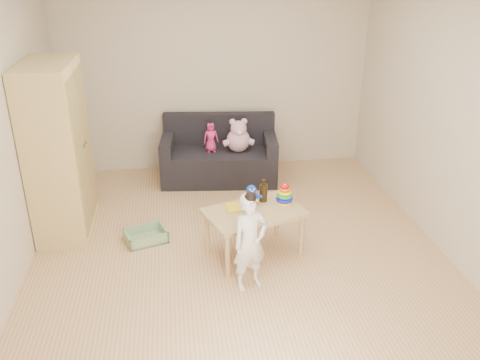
{
  "coord_description": "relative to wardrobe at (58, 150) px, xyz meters",
  "views": [
    {
      "loc": [
        -0.57,
        -4.29,
        2.71
      ],
      "look_at": [
        0.05,
        0.25,
        0.65
      ],
      "focal_mm": 38.0,
      "sensor_mm": 36.0,
      "label": 1
    }
  ],
  "objects": [
    {
      "name": "room",
      "position": [
        1.74,
        -0.72,
        0.42
      ],
      "size": [
        4.5,
        4.5,
        4.5
      ],
      "color": "tan",
      "rests_on": "ground"
    },
    {
      "name": "wardrobe",
      "position": [
        0.0,
        0.0,
        0.0
      ],
      "size": [
        0.49,
        0.98,
        1.76
      ],
      "primitive_type": "cube",
      "color": "#EFCD83",
      "rests_on": "ground"
    },
    {
      "name": "sofa",
      "position": [
        1.73,
        1.03,
        -0.68
      ],
      "size": [
        1.52,
        0.87,
        0.41
      ],
      "primitive_type": "cube",
      "rotation": [
        0.0,
        0.0,
        -0.1
      ],
      "color": "black",
      "rests_on": "ground"
    },
    {
      "name": "play_table",
      "position": [
        1.89,
        -0.81,
        -0.64
      ],
      "size": [
        1.04,
        0.84,
        0.48
      ],
      "primitive_type": "cube",
      "rotation": [
        0.0,
        0.0,
        0.34
      ],
      "color": "tan",
      "rests_on": "ground"
    },
    {
      "name": "storage_bin",
      "position": [
        0.83,
        -0.42,
        -0.82
      ],
      "size": [
        0.47,
        0.41,
        0.12
      ],
      "primitive_type": null,
      "rotation": [
        0.0,
        0.0,
        0.31
      ],
      "color": "#83A678",
      "rests_on": "ground"
    },
    {
      "name": "toddler",
      "position": [
        1.77,
        -1.32,
        -0.45
      ],
      "size": [
        0.38,
        0.32,
        0.87
      ],
      "primitive_type": "imported",
      "rotation": [
        0.0,
        0.0,
        0.39
      ],
      "color": "silver",
      "rests_on": "ground"
    },
    {
      "name": "pink_bear",
      "position": [
        1.97,
        0.96,
        -0.3
      ],
      "size": [
        0.35,
        0.31,
        0.36
      ],
      "primitive_type": null,
      "rotation": [
        0.0,
        0.0,
        -0.13
      ],
      "color": "#DBA1BB",
      "rests_on": "sofa"
    },
    {
      "name": "doll",
      "position": [
        1.63,
        0.99,
        -0.29
      ],
      "size": [
        0.2,
        0.15,
        0.37
      ],
      "primitive_type": "imported",
      "rotation": [
        0.0,
        0.0,
        0.12
      ],
      "color": "#E22A78",
      "rests_on": "sofa"
    },
    {
      "name": "ring_stacker",
      "position": [
        2.2,
        -0.68,
        -0.33
      ],
      "size": [
        0.17,
        0.17,
        0.19
      ],
      "color": "yellow",
      "rests_on": "play_table"
    },
    {
      "name": "brown_bottle",
      "position": [
        2.01,
        -0.62,
        -0.31
      ],
      "size": [
        0.08,
        0.08,
        0.23
      ],
      "color": "black",
      "rests_on": "play_table"
    },
    {
      "name": "blue_plush",
      "position": [
        1.88,
        -0.67,
        -0.3
      ],
      "size": [
        0.18,
        0.14,
        0.21
      ],
      "primitive_type": null,
      "rotation": [
        0.0,
        0.0,
        0.02
      ],
      "color": "blue",
      "rests_on": "play_table"
    },
    {
      "name": "wooden_figure",
      "position": [
        1.84,
        -0.89,
        -0.35
      ],
      "size": [
        0.05,
        0.05,
        0.12
      ],
      "primitive_type": null,
      "rotation": [
        0.0,
        0.0,
        0.19
      ],
      "color": "brown",
      "rests_on": "play_table"
    },
    {
      "name": "yellow_book",
      "position": [
        1.72,
        -0.73,
        -0.4
      ],
      "size": [
        0.2,
        0.2,
        0.01
      ],
      "primitive_type": "cube",
      "rotation": [
        0.0,
        0.0,
        0.03
      ],
      "color": "yellow",
      "rests_on": "play_table"
    }
  ]
}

